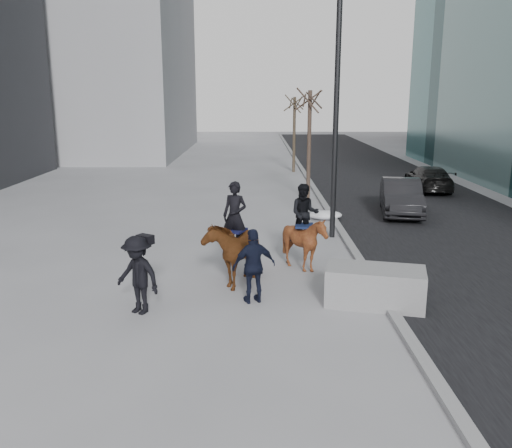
{
  "coord_description": "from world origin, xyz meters",
  "views": [
    {
      "loc": [
        -0.02,
        -12.25,
        4.71
      ],
      "look_at": [
        0.0,
        1.2,
        1.5
      ],
      "focal_mm": 38.0,
      "sensor_mm": 36.0,
      "label": 1
    }
  ],
  "objects_px": {
    "car_near": "(401,197)",
    "mounted_right": "(304,236)",
    "mounted_left": "(235,245)",
    "planter": "(375,286)"
  },
  "relations": [
    {
      "from": "mounted_right",
      "to": "mounted_left",
      "type": "bearing_deg",
      "value": -152.97
    },
    {
      "from": "car_near",
      "to": "mounted_right",
      "type": "xyz_separation_m",
      "value": [
        -4.57,
        -7.26,
        0.25
      ]
    },
    {
      "from": "mounted_left",
      "to": "mounted_right",
      "type": "bearing_deg",
      "value": 27.03
    },
    {
      "from": "mounted_left",
      "to": "mounted_right",
      "type": "distance_m",
      "value": 2.1
    },
    {
      "from": "car_near",
      "to": "mounted_left",
      "type": "xyz_separation_m",
      "value": [
        -6.43,
        -8.21,
        0.26
      ]
    },
    {
      "from": "planter",
      "to": "mounted_left",
      "type": "height_order",
      "value": "mounted_left"
    },
    {
      "from": "planter",
      "to": "car_near",
      "type": "height_order",
      "value": "car_near"
    },
    {
      "from": "planter",
      "to": "car_near",
      "type": "distance_m",
      "value": 10.33
    },
    {
      "from": "planter",
      "to": "mounted_right",
      "type": "height_order",
      "value": "mounted_right"
    },
    {
      "from": "planter",
      "to": "car_near",
      "type": "relative_size",
      "value": 0.51
    }
  ]
}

